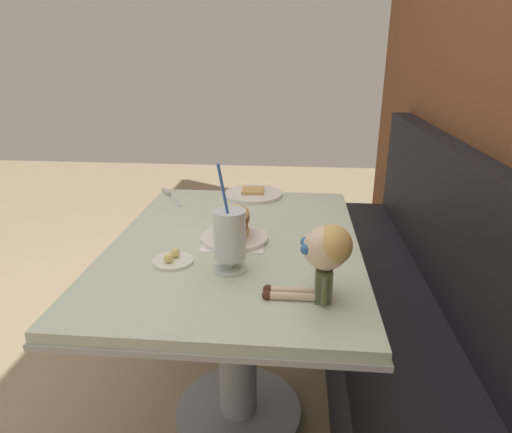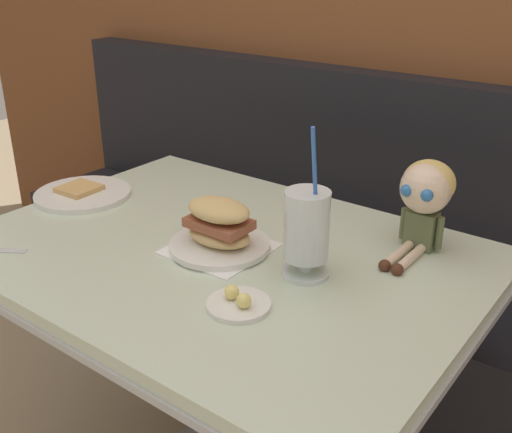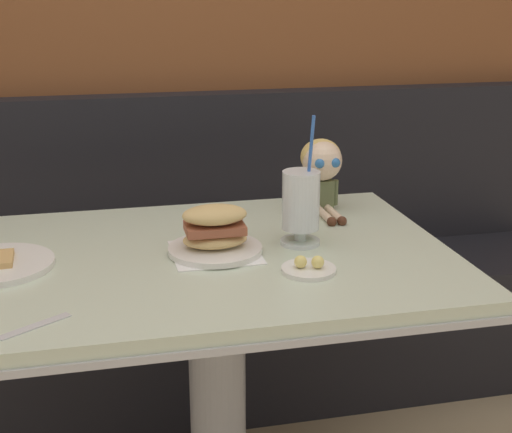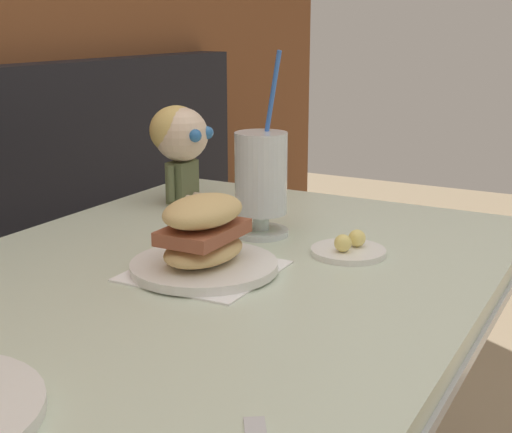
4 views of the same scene
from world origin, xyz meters
TOP-DOWN VIEW (x-y plane):
  - wood_panel_wall at (0.00, 1.05)m, footprint 4.40×0.08m
  - booth_bench at (0.00, 0.81)m, footprint 2.60×0.48m
  - diner_table at (0.00, 0.18)m, footprint 1.11×0.81m
  - toast_plate at (-0.49, 0.19)m, footprint 0.25×0.25m
  - milkshake_glass at (0.21, 0.19)m, footprint 0.10×0.10m
  - sandwich_plate at (-0.00, 0.18)m, footprint 0.22×0.22m
  - butter_saucer at (0.18, 0.02)m, footprint 0.12×0.12m
  - seated_doll at (0.34, 0.45)m, footprint 0.11×0.22m

SIDE VIEW (x-z plane):
  - booth_bench at x=0.00m, z-range -0.17..0.83m
  - diner_table at x=0.00m, z-range 0.17..0.91m
  - toast_plate at x=-0.49m, z-range 0.74..0.76m
  - butter_saucer at x=0.18m, z-range 0.73..0.77m
  - sandwich_plate at x=0.00m, z-range 0.73..0.84m
  - milkshake_glass at x=0.21m, z-range 0.68..1.00m
  - seated_doll at x=0.34m, z-range 0.77..0.97m
  - wood_panel_wall at x=0.00m, z-range 0.00..2.40m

